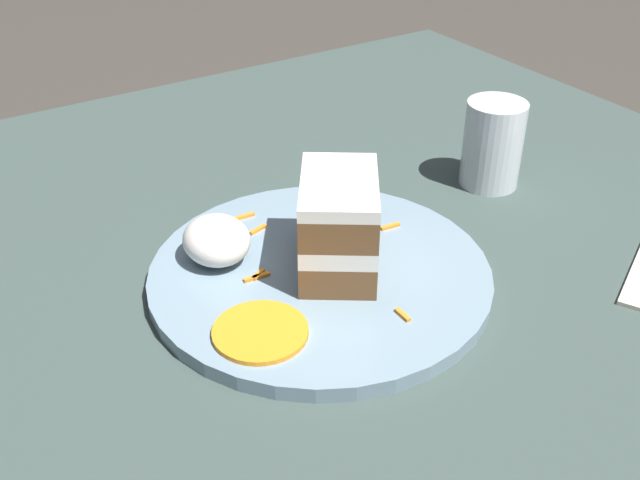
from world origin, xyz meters
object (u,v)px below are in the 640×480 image
at_px(cream_dollop, 217,240).
at_px(drinking_glass, 492,150).
at_px(orange_garnish, 260,332).
at_px(plate, 320,275).
at_px(cake_slice, 339,224).

height_order(cream_dollop, drinking_glass, drinking_glass).
height_order(orange_garnish, drinking_glass, drinking_glass).
relative_size(plate, orange_garnish, 3.99).
height_order(cake_slice, orange_garnish, cake_slice).
distance_m(plate, cream_dollop, 0.10).
distance_m(plate, cake_slice, 0.05).
relative_size(plate, cake_slice, 2.48).
distance_m(cake_slice, cream_dollop, 0.11).
height_order(plate, drinking_glass, drinking_glass).
relative_size(plate, cream_dollop, 4.62).
bearing_deg(cake_slice, orange_garnish, 58.15).
distance_m(cream_dollop, drinking_glass, 0.32).
xyz_separation_m(orange_garnish, drinking_glass, (-0.11, 0.34, 0.02)).
bearing_deg(plate, drinking_glass, 102.32).
distance_m(cake_slice, orange_garnish, 0.12).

